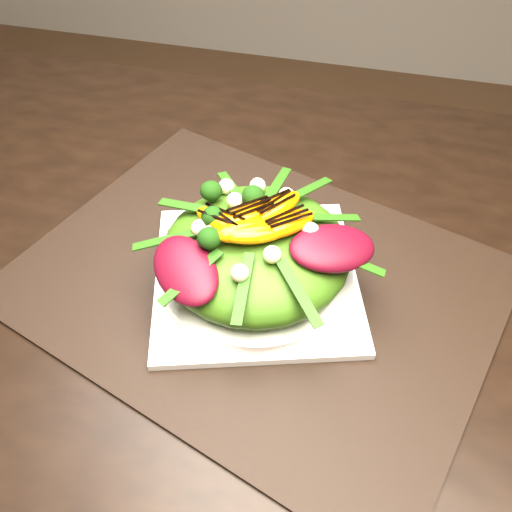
% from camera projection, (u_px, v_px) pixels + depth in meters
% --- Properties ---
extents(floor, '(4.00, 4.00, 0.01)m').
position_uv_depth(floor, '(250.00, 506.00, 1.18)').
color(floor, brown).
rests_on(floor, ground).
extents(dining_table, '(1.60, 0.90, 0.75)m').
position_uv_depth(dining_table, '(245.00, 294.00, 0.65)').
color(dining_table, black).
rests_on(dining_table, floor).
extents(placemat, '(0.63, 0.55, 0.00)m').
position_uv_depth(placemat, '(256.00, 281.00, 0.63)').
color(placemat, black).
rests_on(placemat, dining_table).
extents(plate_base, '(0.29, 0.29, 0.01)m').
position_uv_depth(plate_base, '(256.00, 277.00, 0.63)').
color(plate_base, silver).
rests_on(plate_base, placemat).
extents(salad_bowl, '(0.29, 0.29, 0.02)m').
position_uv_depth(salad_bowl, '(256.00, 270.00, 0.62)').
color(salad_bowl, white).
rests_on(salad_bowl, plate_base).
extents(lettuce_mound, '(0.22, 0.22, 0.07)m').
position_uv_depth(lettuce_mound, '(256.00, 251.00, 0.59)').
color(lettuce_mound, '#385E11').
rests_on(lettuce_mound, salad_bowl).
extents(radicchio_leaf, '(0.11, 0.09, 0.02)m').
position_uv_depth(radicchio_leaf, '(332.00, 248.00, 0.55)').
color(radicchio_leaf, '#420712').
rests_on(radicchio_leaf, lettuce_mound).
extents(orange_segment, '(0.07, 0.04, 0.02)m').
position_uv_depth(orange_segment, '(257.00, 216.00, 0.57)').
color(orange_segment, orange).
rests_on(orange_segment, lettuce_mound).
extents(broccoli_floret, '(0.04, 0.04, 0.03)m').
position_uv_depth(broccoli_floret, '(206.00, 191.00, 0.60)').
color(broccoli_floret, black).
rests_on(broccoli_floret, lettuce_mound).
extents(macadamia_nut, '(0.02, 0.02, 0.02)m').
position_uv_depth(macadamia_nut, '(280.00, 260.00, 0.53)').
color(macadamia_nut, beige).
rests_on(macadamia_nut, lettuce_mound).
extents(balsamic_drizzle, '(0.04, 0.01, 0.00)m').
position_uv_depth(balsamic_drizzle, '(257.00, 210.00, 0.56)').
color(balsamic_drizzle, black).
rests_on(balsamic_drizzle, orange_segment).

